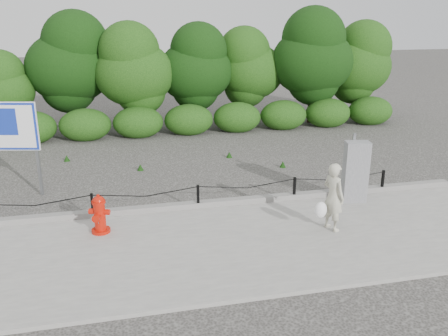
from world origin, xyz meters
name	(u,v)px	position (x,y,z in m)	size (l,w,h in m)	color
ground	(198,211)	(0.00, 0.00, 0.00)	(90.00, 90.00, 0.00)	#2D2B28
sidewalk	(215,247)	(0.00, -2.00, 0.04)	(14.00, 4.00, 0.08)	gray
curb	(198,205)	(0.00, 0.05, 0.15)	(14.00, 0.22, 0.14)	slate
chain_barrier	(198,194)	(0.00, 0.00, 0.46)	(10.06, 0.06, 0.60)	black
treeline	(173,65)	(0.56, 8.93, 2.61)	(20.53, 3.82, 4.80)	black
fire_hydrant	(99,214)	(-2.31, -0.84, 0.50)	(0.53, 0.53, 0.88)	red
pedestrian	(333,198)	(2.66, -1.83, 0.83)	(0.76, 0.65, 1.53)	#B9B59E
utility_cabinet	(355,172)	(3.93, -0.43, 0.86)	(0.65, 0.48, 1.72)	gray
advertising_sign	(8,131)	(-4.55, 2.13, 1.78)	(1.55, 0.46, 2.52)	slate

